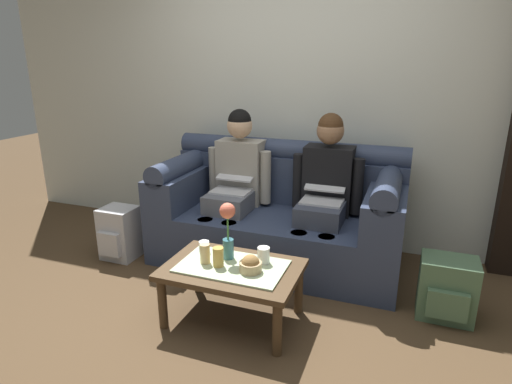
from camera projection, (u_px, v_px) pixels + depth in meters
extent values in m
plane|color=#4C3823|center=(219.00, 338.00, 2.58)|extent=(14.00, 14.00, 0.00)
cube|color=silver|center=(299.00, 78.00, 3.66)|extent=(6.00, 0.12, 2.90)
cube|color=#2D3851|center=(276.00, 237.00, 3.50)|extent=(1.96, 0.88, 0.42)
cube|color=#2D3851|center=(288.00, 179.00, 3.67)|extent=(1.96, 0.22, 0.40)
cylinder|color=#2D3851|center=(289.00, 150.00, 3.59)|extent=(1.96, 0.18, 0.18)
cube|color=#2D3851|center=(183.00, 186.00, 3.67)|extent=(0.28, 0.88, 0.28)
cylinder|color=#2D3851|center=(182.00, 165.00, 3.62)|extent=(0.18, 0.88, 0.18)
cube|color=#2D3851|center=(386.00, 209.00, 3.11)|extent=(0.28, 0.88, 0.28)
cylinder|color=#2D3851|center=(388.00, 185.00, 3.06)|extent=(0.18, 0.88, 0.18)
cube|color=#595B66|center=(230.00, 202.00, 3.48)|extent=(0.34, 0.40, 0.15)
cylinder|color=#595B66|center=(206.00, 244.00, 3.37)|extent=(0.12, 0.12, 0.42)
cylinder|color=#595B66|center=(229.00, 248.00, 3.30)|extent=(0.12, 0.12, 0.42)
cube|color=gray|center=(241.00, 172.00, 3.64)|extent=(0.38, 0.22, 0.54)
cylinder|color=gray|center=(214.00, 172.00, 3.69)|extent=(0.09, 0.09, 0.44)
cylinder|color=gray|center=(266.00, 178.00, 3.53)|extent=(0.09, 0.09, 0.44)
sphere|color=tan|center=(240.00, 126.00, 3.50)|extent=(0.21, 0.21, 0.21)
sphere|color=black|center=(240.00, 121.00, 3.49)|extent=(0.19, 0.19, 0.19)
cube|color=silver|center=(231.00, 191.00, 3.48)|extent=(0.31, 0.22, 0.02)
cube|color=silver|center=(237.00, 174.00, 3.57)|extent=(0.31, 0.21, 0.07)
cube|color=black|center=(237.00, 175.00, 3.56)|extent=(0.27, 0.18, 0.06)
cube|color=#383D4C|center=(321.00, 213.00, 3.23)|extent=(0.34, 0.40, 0.15)
cylinder|color=#383D4C|center=(298.00, 259.00, 3.12)|extent=(0.12, 0.12, 0.42)
cylinder|color=#383D4C|center=(325.00, 263.00, 3.05)|extent=(0.12, 0.12, 0.42)
cube|color=black|center=(328.00, 180.00, 3.39)|extent=(0.38, 0.22, 0.54)
cylinder|color=black|center=(298.00, 181.00, 3.44)|extent=(0.09, 0.09, 0.44)
cylinder|color=black|center=(357.00, 187.00, 3.28)|extent=(0.09, 0.09, 0.44)
sphere|color=#936B4C|center=(330.00, 131.00, 3.25)|extent=(0.21, 0.21, 0.21)
sphere|color=#472D19|center=(331.00, 126.00, 3.24)|extent=(0.19, 0.19, 0.19)
cube|color=silver|center=(322.00, 202.00, 3.23)|extent=(0.31, 0.22, 0.02)
cube|color=silver|center=(326.00, 183.00, 3.33)|extent=(0.31, 0.20, 0.09)
cube|color=black|center=(326.00, 184.00, 3.32)|extent=(0.27, 0.17, 0.07)
cube|color=#47331E|center=(232.00, 270.00, 2.66)|extent=(0.84, 0.56, 0.04)
cube|color=#B2C69E|center=(232.00, 266.00, 2.65)|extent=(0.66, 0.39, 0.01)
cylinder|color=#47331E|center=(163.00, 303.00, 2.63)|extent=(0.06, 0.06, 0.34)
cylinder|color=#47331E|center=(277.00, 329.00, 2.38)|extent=(0.06, 0.06, 0.34)
cylinder|color=#47331E|center=(198.00, 270.00, 3.04)|extent=(0.06, 0.06, 0.34)
cylinder|color=#47331E|center=(299.00, 289.00, 2.80)|extent=(0.06, 0.06, 0.34)
cylinder|color=#336672|center=(228.00, 249.00, 2.72)|extent=(0.07, 0.07, 0.13)
cylinder|color=#3D7538|center=(228.00, 228.00, 2.68)|extent=(0.01, 0.01, 0.16)
sphere|color=#E0664C|center=(227.00, 211.00, 2.65)|extent=(0.10, 0.10, 0.10)
cylinder|color=tan|center=(251.00, 267.00, 2.57)|extent=(0.14, 0.14, 0.06)
sphere|color=olive|center=(251.00, 264.00, 2.56)|extent=(0.11, 0.11, 0.11)
cylinder|color=#DBB77A|center=(205.00, 254.00, 2.66)|extent=(0.06, 0.06, 0.13)
cylinder|color=white|center=(204.00, 247.00, 2.82)|extent=(0.07, 0.07, 0.08)
cylinder|color=white|center=(264.00, 255.00, 2.67)|extent=(0.08, 0.08, 0.10)
cylinder|color=gold|center=(218.00, 257.00, 2.62)|extent=(0.07, 0.07, 0.12)
cube|color=#B7B7BC|center=(120.00, 233.00, 3.57)|extent=(0.28, 0.25, 0.44)
cube|color=#B7B7BC|center=(109.00, 244.00, 3.45)|extent=(0.20, 0.05, 0.20)
cube|color=#4C6B4C|center=(447.00, 288.00, 2.74)|extent=(0.35, 0.25, 0.40)
cube|color=#4C6B4C|center=(447.00, 305.00, 2.62)|extent=(0.24, 0.05, 0.18)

